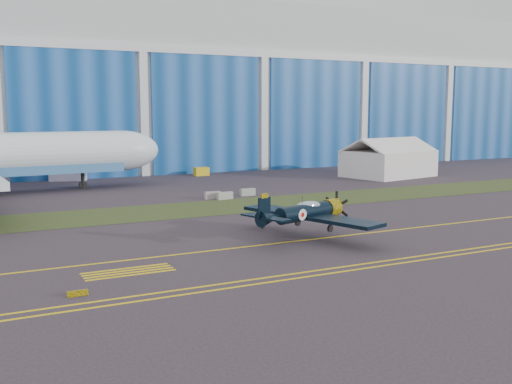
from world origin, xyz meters
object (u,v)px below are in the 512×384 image
tug (201,171)px  tent (388,157)px  warbird (305,212)px  shipping_container (68,173)px

tug → tent: bearing=-27.8°
warbird → tent: 51.29m
tent → tug: 30.72m
shipping_container → tug: shipping_container is taller
warbird → tent: bearing=25.9°
tent → shipping_container: size_ratio=2.88×
tent → shipping_container: bearing=148.6°
shipping_container → tug: 21.10m
tent → tug: size_ratio=6.57×
warbird → shipping_container: bearing=83.9°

